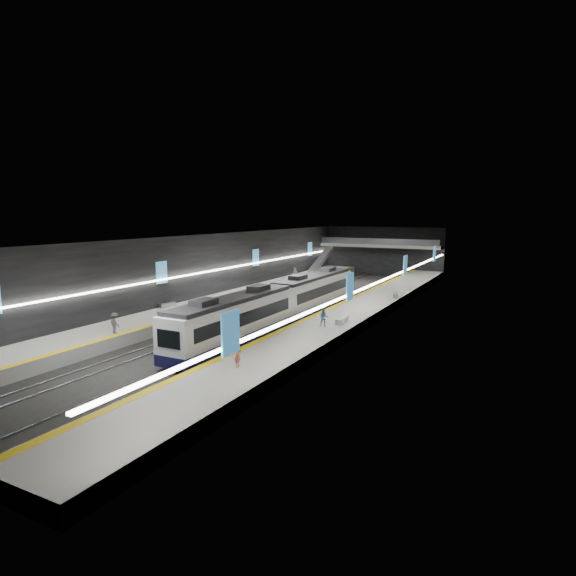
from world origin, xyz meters
The scene contains 26 objects.
ground centered at (0.00, 0.00, 0.00)m, with size 70.00×70.00×0.00m, color black.
ceiling centered at (0.00, 0.00, 8.00)m, with size 20.00×70.00×0.04m, color beige.
wall_left centered at (-10.00, 0.00, 4.00)m, with size 0.04×70.00×8.00m, color black.
wall_right centered at (10.00, 0.00, 4.00)m, with size 0.04×70.00×8.00m, color black.
wall_back centered at (0.00, 35.00, 4.00)m, with size 20.00×0.04×8.00m, color black.
platform_left centered at (-7.50, 0.00, 0.50)m, with size 5.00×70.00×1.00m, color slate.
tile_surface_left centered at (-7.50, 0.00, 1.01)m, with size 5.00×70.00×0.02m, color #A8A8A3.
tactile_strip_left centered at (-5.30, 0.00, 1.02)m, with size 0.60×70.00×0.02m, color yellow.
platform_right centered at (7.50, 0.00, 0.50)m, with size 5.00×70.00×1.00m, color slate.
tile_surface_right centered at (7.50, 0.00, 1.01)m, with size 5.00×70.00×0.02m, color #A8A8A3.
tactile_strip_right centered at (5.30, 0.00, 1.02)m, with size 0.60×70.00×0.02m, color yellow.
rails centered at (0.00, 0.00, 0.06)m, with size 6.52×70.00×0.12m.
train centered at (2.50, -6.22, 2.20)m, with size 2.69×30.04×3.60m.
ad_posters centered at (0.00, 1.00, 4.50)m, with size 19.94×53.50×2.20m.
cove_light_left centered at (-9.80, 0.00, 3.80)m, with size 0.25×68.60×0.12m, color white.
cove_light_right centered at (9.80, 0.00, 3.80)m, with size 0.25×68.60×0.12m, color white.
mezzanine_bridge centered at (0.00, 32.93, 5.04)m, with size 20.00×3.00×1.50m.
escalator centered at (-7.50, 26.00, 2.90)m, with size 1.20×8.00×0.60m, color #99999E.
bench_left_near centered at (-9.50, -7.80, 1.21)m, with size 0.48×1.72×0.42m, color #99999E.
bench_left_far centered at (-8.88, 19.68, 1.20)m, with size 0.45×1.61×0.39m, color #99999E.
bench_right_near centered at (8.66, -6.39, 1.25)m, with size 0.57×2.05×0.50m, color #99999E.
bench_right_far centered at (9.31, 8.47, 1.22)m, with size 0.50×1.81×0.44m, color #99999E.
passenger_right_a centered at (7.34, -20.51, 1.82)m, with size 0.60×0.39×1.65m, color #C8624A.
passenger_right_b centered at (7.80, -8.30, 1.77)m, with size 0.75×0.58×1.54m, color #517CB1.
passenger_left_a centered at (-6.25, 14.38, 1.95)m, with size 1.12×0.47×1.91m, color beige.
passenger_left_b centered at (-5.81, -17.99, 1.84)m, with size 1.08×0.62×1.67m, color #3E4046.
Camera 1 is at (23.20, -44.28, 10.42)m, focal length 30.00 mm.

